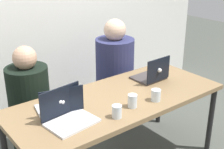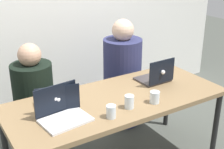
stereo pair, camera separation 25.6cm
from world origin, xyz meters
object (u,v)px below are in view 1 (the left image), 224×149
object	(u,v)px
person_on_right	(115,78)
water_glass_right	(156,96)
person_on_left	(30,109)
laptop_front_left	(68,115)
laptop_back_right	(152,75)
water_glass_center	(132,102)
laptop_back_left	(60,105)
water_glass_left	(117,112)

from	to	relation	value
person_on_right	water_glass_right	size ratio (longest dim) A/B	12.30
person_on_left	laptop_front_left	xyz separation A→B (m)	(-0.02, -0.75, 0.28)
laptop_back_right	water_glass_right	size ratio (longest dim) A/B	3.01
person_on_left	laptop_back_right	xyz separation A→B (m)	(0.98, -0.57, 0.28)
person_on_left	person_on_right	world-z (taller)	person_on_right
laptop_back_right	water_glass_right	world-z (taller)	laptop_back_right
person_on_left	laptop_back_right	distance (m)	1.17
water_glass_center	water_glass_right	xyz separation A→B (m)	(0.22, -0.03, -0.00)
water_glass_center	laptop_front_left	bearing A→B (deg)	167.20
water_glass_right	laptop_back_left	bearing A→B (deg)	155.07
person_on_left	laptop_front_left	size ratio (longest dim) A/B	2.96
person_on_left	laptop_back_left	world-z (taller)	person_on_left
person_on_right	laptop_back_right	size ratio (longest dim) A/B	4.09
person_on_right	water_glass_left	bearing A→B (deg)	37.45
water_glass_right	water_glass_center	bearing A→B (deg)	171.54
laptop_back_left	water_glass_center	size ratio (longest dim) A/B	3.54
person_on_left	water_glass_left	bearing A→B (deg)	123.65
laptop_back_right	water_glass_right	xyz separation A→B (m)	(-0.27, -0.32, -0.01)
laptop_front_left	water_glass_right	distance (m)	0.74
person_on_right	laptop_front_left	xyz separation A→B (m)	(-1.02, -0.75, 0.23)
water_glass_left	person_on_left	bearing A→B (deg)	107.26
laptop_front_left	water_glass_left	bearing A→B (deg)	-35.04
person_on_right	laptop_back_left	world-z (taller)	person_on_right
laptop_back_left	water_glass_center	distance (m)	0.56
person_on_left	laptop_back_right	size ratio (longest dim) A/B	3.73
person_on_left	water_glass_right	world-z (taller)	person_on_left
person_on_right	water_glass_center	size ratio (longest dim) A/B	11.28
water_glass_left	water_glass_right	world-z (taller)	same
person_on_left	person_on_right	distance (m)	0.99
laptop_back_left	laptop_front_left	bearing A→B (deg)	92.95
laptop_back_left	person_on_left	bearing A→B (deg)	-76.57
person_on_left	water_glass_left	xyz separation A→B (m)	(0.28, -0.92, 0.27)
laptop_front_left	water_glass_center	distance (m)	0.52
water_glass_right	laptop_back_right	bearing A→B (deg)	49.78
water_glass_right	person_on_right	bearing A→B (deg)	72.19
water_glass_center	person_on_right	bearing A→B (deg)	59.44
person_on_left	laptop_back_left	bearing A→B (deg)	106.99
water_glass_center	laptop_back_right	bearing A→B (deg)	30.39
water_glass_left	person_on_right	bearing A→B (deg)	52.37
water_glass_left	water_glass_center	world-z (taller)	water_glass_center
person_on_right	water_glass_left	world-z (taller)	person_on_right
laptop_front_left	water_glass_right	bearing A→B (deg)	-18.22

